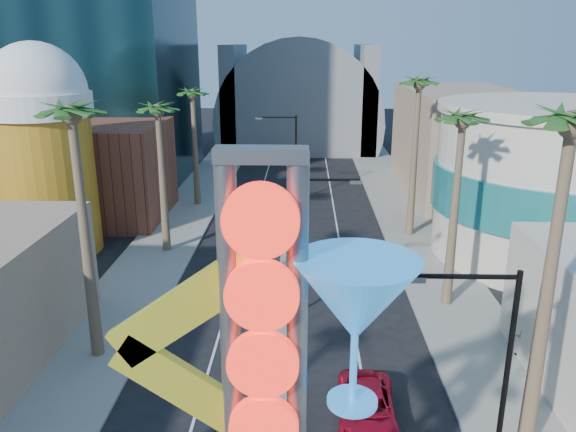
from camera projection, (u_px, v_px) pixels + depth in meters
The scene contains 20 objects.
sidewalk_west at pixel (176, 228), 45.07m from camera, with size 5.00×100.00×0.15m, color gray.
sidewalk_east at pixel (413, 230), 44.52m from camera, with size 5.00×100.00×0.15m, color gray.
median at pixel (294, 218), 47.66m from camera, with size 1.60×84.00×0.15m, color gray.
brick_filler_west at pixel (104, 172), 46.95m from camera, with size 10.00×10.00×8.00m, color brown.
filler_east at pixel (459, 141), 55.27m from camera, with size 10.00×20.00×10.00m, color tan.
beer_mug at pixel (43, 143), 38.20m from camera, with size 7.00×7.00×14.50m.
turquoise_building at pixel (558, 183), 37.97m from camera, with size 16.60×16.60×10.60m.
canopy at pixel (299, 116), 78.83m from camera, with size 22.00×16.00×22.00m.
neon_sign at pixel (302, 389), 12.05m from camera, with size 6.53×2.60×12.55m.
streetlight_0 at pixel (299, 234), 29.04m from camera, with size 3.79×0.25×8.00m.
streetlight_1 at pixel (290, 149), 51.97m from camera, with size 3.79×0.25×8.00m.
streetlight_2 at pixel (493, 365), 17.42m from camera, with size 3.45×0.25×8.00m.
palm_1 at pixel (73, 131), 23.72m from camera, with size 2.40×2.40×12.70m.
palm_2 at pixel (158, 119), 37.48m from camera, with size 2.40×2.40×11.20m.
palm_3 at pixel (193, 101), 48.93m from camera, with size 2.40×2.40×11.20m.
palm_5 at pixel (569, 149), 17.35m from camera, with size 2.40×2.40×13.20m.
palm_6 at pixel (462, 132), 29.20m from camera, with size 2.40×2.40×11.70m.
palm_7 at pixel (419, 94), 40.38m from camera, with size 2.40×2.40×12.70m.
red_pickup at pixel (367, 408), 22.02m from camera, with size 2.23×4.84×1.35m, color #B40D25.
pedestrian_b at pixel (523, 336), 26.46m from camera, with size 0.96×0.75×1.98m, color gray.
Camera 1 is at (0.82, -7.43, 14.45)m, focal length 35.00 mm.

